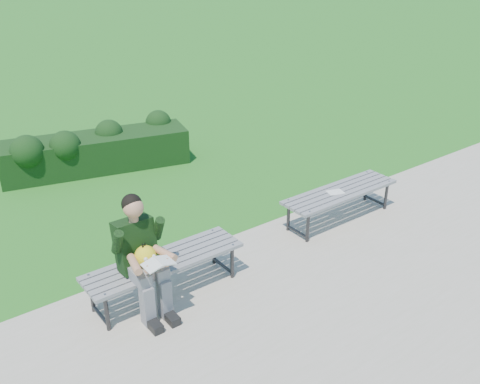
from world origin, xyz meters
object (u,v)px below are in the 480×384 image
at_px(paper_sheet, 335,192).
at_px(bench_left, 164,264).
at_px(hedge, 93,149).
at_px(seated_boy, 141,253).
at_px(bench_right, 340,194).

bearing_deg(paper_sheet, bench_left, -178.56).
relative_size(hedge, paper_sheet, 12.46).
distance_m(bench_left, seated_boy, 0.43).
bearing_deg(bench_right, bench_left, -178.61).
bearing_deg(paper_sheet, hedge, 116.71).
distance_m(hedge, seated_boy, 4.14).
distance_m(bench_left, paper_sheet, 2.73).
distance_m(bench_right, paper_sheet, 0.12).
bearing_deg(bench_right, seated_boy, -177.04).
xyz_separation_m(bench_left, bench_right, (2.83, 0.07, 0.00)).
height_order(hedge, bench_left, hedge).
height_order(bench_left, seated_boy, seated_boy).
bearing_deg(bench_left, bench_right, 1.39).
height_order(bench_right, seated_boy, seated_boy).
bearing_deg(bench_left, paper_sheet, 1.44).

